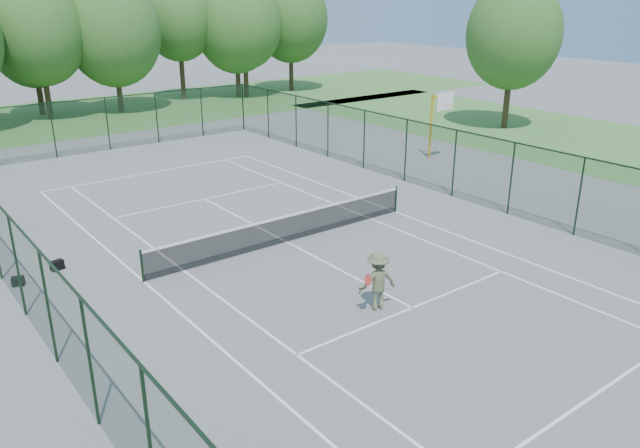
% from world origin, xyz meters
% --- Properties ---
extents(ground, '(140.00, 140.00, 0.00)m').
position_xyz_m(ground, '(0.00, 0.00, 0.00)').
color(ground, slate).
rests_on(ground, ground).
extents(grass_far, '(80.00, 16.00, 0.01)m').
position_xyz_m(grass_far, '(0.00, 30.00, 0.01)').
color(grass_far, '#4B813B').
rests_on(grass_far, ground).
extents(grass_side, '(14.00, 40.00, 0.01)m').
position_xyz_m(grass_side, '(24.00, 4.00, 0.01)').
color(grass_side, '#4B813B').
rests_on(grass_side, ground).
extents(court_lines, '(11.05, 23.85, 0.01)m').
position_xyz_m(court_lines, '(0.00, 0.00, 0.00)').
color(court_lines, white).
rests_on(court_lines, ground).
extents(tennis_net, '(11.08, 0.08, 1.10)m').
position_xyz_m(tennis_net, '(0.00, 0.00, 0.58)').
color(tennis_net, black).
rests_on(tennis_net, ground).
extents(fence_enclosure, '(18.05, 36.05, 3.02)m').
position_xyz_m(fence_enclosure, '(0.00, 0.00, 1.56)').
color(fence_enclosure, '#14311B').
rests_on(fence_enclosure, ground).
extents(tree_line_far, '(39.40, 6.40, 9.70)m').
position_xyz_m(tree_line_far, '(0.00, 30.00, 5.99)').
color(tree_line_far, '#3C2F1D').
rests_on(tree_line_far, ground).
extents(basketball_goal, '(1.20, 1.43, 3.65)m').
position_xyz_m(basketball_goal, '(13.32, 4.93, 2.57)').
color(basketball_goal, '#D4980E').
rests_on(basketball_goal, ground).
extents(tree_side, '(6.05, 6.05, 9.58)m').
position_xyz_m(tree_side, '(23.37, 7.98, 6.04)').
color(tree_side, '#3C2F1D').
rests_on(tree_side, ground).
extents(sports_bag_a, '(0.42, 0.34, 0.29)m').
position_xyz_m(sports_bag_a, '(-8.69, 2.15, 0.15)').
color(sports_bag_a, black).
rests_on(sports_bag_a, ground).
extents(sports_bag_b, '(0.45, 0.33, 0.32)m').
position_xyz_m(sports_bag_b, '(-7.38, 2.63, 0.16)').
color(sports_bag_b, black).
rests_on(sports_bag_b, ground).
extents(tennis_player, '(1.80, 0.94, 1.75)m').
position_xyz_m(tennis_player, '(-0.84, -5.78, 0.88)').
color(tennis_player, '#595F42').
rests_on(tennis_player, ground).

